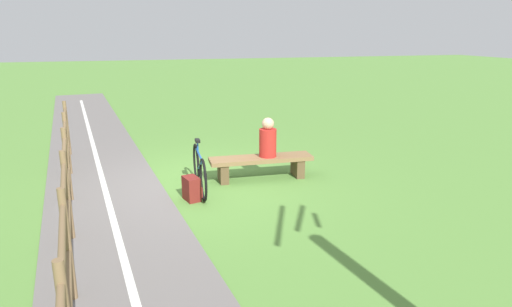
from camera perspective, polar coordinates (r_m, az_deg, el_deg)
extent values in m
plane|color=#548438|center=(8.46, -8.30, -4.03)|extent=(80.00, 80.00, 0.00)
cube|color=brown|center=(8.60, 0.66, -0.68)|extent=(2.04, 0.58, 0.08)
cube|color=brown|center=(8.87, 5.40, -1.75)|extent=(0.18, 0.44, 0.37)
cube|color=brown|center=(8.52, -4.28, -2.46)|extent=(0.18, 0.44, 0.37)
cylinder|color=#B2231E|center=(8.55, 1.54, 1.39)|extent=(0.35, 0.35, 0.55)
sphere|color=tan|center=(8.46, 1.55, 3.88)|extent=(0.23, 0.23, 0.23)
torus|color=black|center=(7.55, -6.83, -3.41)|extent=(0.07, 0.74, 0.74)
torus|color=black|center=(8.55, -7.75, -1.18)|extent=(0.07, 0.74, 0.74)
cylinder|color=#1E51A3|center=(7.96, -7.39, -0.08)|extent=(0.07, 0.90, 0.04)
cylinder|color=#1E51A3|center=(7.85, -7.22, -1.48)|extent=(0.06, 0.65, 0.35)
cylinder|color=#1E51A3|center=(8.08, -7.55, 0.90)|extent=(0.03, 0.03, 0.20)
cube|color=black|center=(8.06, -7.58, 1.66)|extent=(0.09, 0.20, 0.05)
cube|color=maroon|center=(7.65, -8.34, -4.52)|extent=(0.30, 0.39, 0.41)
cube|color=maroon|center=(7.72, -7.42, -4.79)|extent=(0.10, 0.24, 0.19)
cylinder|color=brown|center=(11.12, -23.25, 3.00)|extent=(0.08, 0.08, 1.28)
cylinder|color=brown|center=(9.58, -23.24, 1.16)|extent=(0.08, 0.08, 1.28)
cylinder|color=brown|center=(8.06, -23.23, -1.36)|extent=(0.08, 0.08, 1.28)
cylinder|color=brown|center=(6.56, -23.21, -5.06)|extent=(0.08, 0.08, 1.28)
cylinder|color=brown|center=(5.10, -23.18, -10.91)|extent=(0.08, 0.08, 1.28)
cylinder|color=brown|center=(6.42, -23.63, -1.31)|extent=(1.08, 9.39, 0.06)
cylinder|color=brown|center=(6.58, -23.15, -5.58)|extent=(1.08, 9.39, 0.06)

